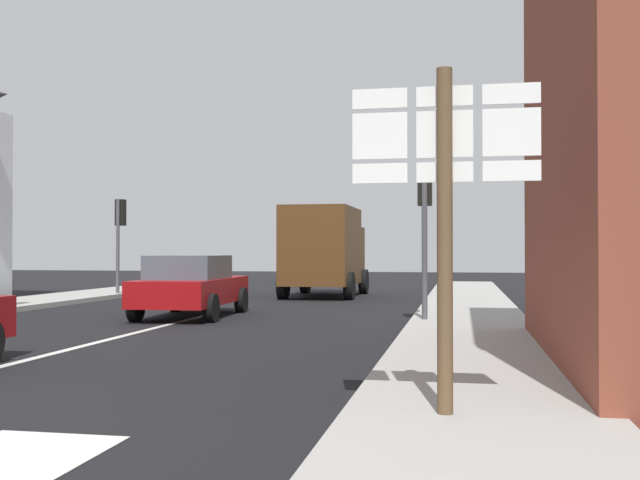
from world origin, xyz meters
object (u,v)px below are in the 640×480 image
(traffic_light_far_left, at_px, (120,225))
(traffic_light_near_right, at_px, (425,205))
(sedan_far, at_px, (191,285))
(route_sign_post, at_px, (445,203))
(delivery_truck, at_px, (324,249))

(traffic_light_far_left, distance_m, traffic_light_near_right, 13.31)
(traffic_light_far_left, bearing_deg, sedan_far, -53.02)
(sedan_far, relative_size, route_sign_post, 1.34)
(delivery_truck, height_order, traffic_light_far_left, traffic_light_far_left)
(sedan_far, xyz_separation_m, route_sign_post, (6.22, -10.23, 1.24))
(route_sign_post, bearing_deg, sedan_far, 121.30)
(sedan_far, xyz_separation_m, delivery_truck, (1.71, 8.33, 0.89))
(traffic_light_near_right, bearing_deg, delivery_truck, 112.67)
(delivery_truck, distance_m, route_sign_post, 19.10)
(delivery_truck, bearing_deg, sedan_far, -101.63)
(delivery_truck, xyz_separation_m, traffic_light_near_right, (3.88, -9.30, 0.90))
(traffic_light_far_left, xyz_separation_m, traffic_light_near_right, (10.76, -7.83, 0.07))
(delivery_truck, height_order, traffic_light_near_right, traffic_light_near_right)
(sedan_far, distance_m, route_sign_post, 12.03)
(traffic_light_far_left, relative_size, traffic_light_near_right, 0.97)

